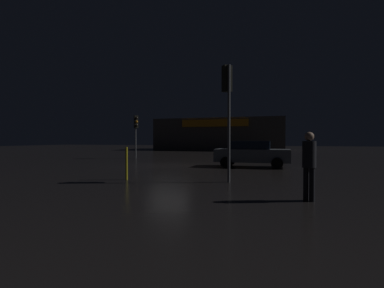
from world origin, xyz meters
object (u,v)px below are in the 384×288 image
Objects in this scene: car_near at (252,153)px; pedestrian at (309,161)px; store_building at (222,135)px; traffic_signal_opposite at (136,126)px; traffic_signal_main at (227,92)px.

pedestrian reaches higher than car_near.
store_building reaches higher than traffic_signal_opposite.
pedestrian is at bearing -45.81° from traffic_signal_main.
traffic_signal_opposite is 2.03× the size of pedestrian.
pedestrian is (2.65, -2.73, -2.32)m from traffic_signal_main.
car_near is (10.04, -4.65, -1.93)m from traffic_signal_opposite.
traffic_signal_opposite reaches higher than pedestrian.
store_building is 10.63× the size of pedestrian.
pedestrian is at bearing -74.77° from store_building.
store_building reaches higher than traffic_signal_main.
store_building is 37.57m from pedestrian.
traffic_signal_main is 14.59m from traffic_signal_opposite.
store_building is at bearing 83.57° from traffic_signal_opposite.
pedestrian is at bearing -47.50° from traffic_signal_opposite.
traffic_signal_main is 1.03× the size of car_near.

